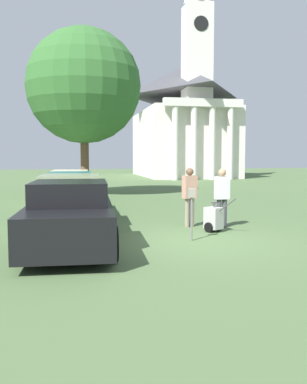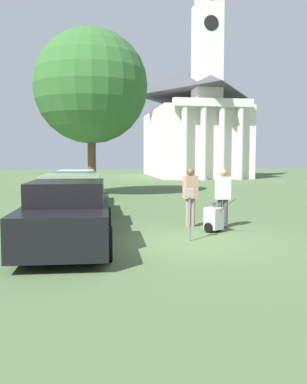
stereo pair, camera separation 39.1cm
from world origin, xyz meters
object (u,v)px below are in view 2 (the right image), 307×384
(parked_car_cream, at_px, (77,187))
(church, at_px, (194,117))
(parking_meter, at_px, (190,204))
(parked_car_teal, at_px, (75,193))
(parked_car_black, at_px, (68,216))
(person_supervisor, at_px, (223,194))
(equipment_cart, at_px, (214,218))
(parked_car_sage, at_px, (72,201))
(person_worker, at_px, (190,193))

(parked_car_cream, relative_size, church, 0.24)
(parking_meter, bearing_deg, parked_car_teal, 115.41)
(parked_car_black, bearing_deg, person_supervisor, 26.39)
(equipment_cart, xyz_separation_m, church, (7.62, 32.11, 5.70))
(person_supervisor, distance_m, church, 32.67)
(equipment_cart, relative_size, church, 0.05)
(parked_car_cream, height_order, church, church)
(parked_car_black, distance_m, parked_car_sage, 3.20)
(parked_car_cream, bearing_deg, church, 66.72)
(parked_car_sage, bearing_deg, church, 71.92)
(equipment_cart, distance_m, church, 33.49)
(parked_car_sage, bearing_deg, parked_car_black, -87.18)
(parked_car_cream, bearing_deg, person_worker, -62.70)
(parked_car_teal, distance_m, person_supervisor, 6.24)
(parked_car_sage, xyz_separation_m, parking_meter, (2.95, -3.04, 0.19))
(parked_car_sage, xyz_separation_m, person_worker, (3.48, -0.99, 0.28))
(person_supervisor, bearing_deg, person_worker, -21.21)
(person_supervisor, bearing_deg, church, -105.58)
(parking_meter, distance_m, church, 34.71)
(parked_car_black, relative_size, parking_meter, 3.95)
(parked_car_cream, distance_m, parking_meter, 10.14)
(parked_car_black, bearing_deg, equipment_cart, 20.83)
(parked_car_black, bearing_deg, church, 73.77)
(church, bearing_deg, parked_car_sage, -110.90)
(parked_car_sage, height_order, equipment_cart, parked_car_sage)
(parked_car_sage, xyz_separation_m, church, (11.53, 30.19, 5.36))
(parked_car_sage, relative_size, parked_car_teal, 0.98)
(parked_car_black, height_order, church, church)
(parked_car_sage, distance_m, person_worker, 3.63)
(parked_car_teal, distance_m, parked_car_cream, 3.49)
(parked_car_sage, bearing_deg, equipment_cart, -23.39)
(parked_car_black, distance_m, parking_meter, 2.96)
(parked_car_cream, relative_size, parking_meter, 3.97)
(parked_car_sage, xyz_separation_m, parked_car_teal, (-0.00, 3.16, -0.02))
(parked_car_black, bearing_deg, person_worker, 35.26)
(parked_car_sage, distance_m, parked_car_teal, 3.16)
(parked_car_black, bearing_deg, parked_car_teal, 92.82)
(parked_car_black, xyz_separation_m, person_worker, (3.48, 2.21, 0.29))
(person_worker, bearing_deg, parking_meter, 58.18)
(parked_car_teal, relative_size, person_worker, 2.92)
(person_worker, height_order, person_supervisor, person_worker)
(parked_car_teal, xyz_separation_m, equipment_cart, (3.91, -5.08, -0.32))
(parked_car_teal, bearing_deg, person_supervisor, -42.61)
(church, bearing_deg, parking_meter, -104.48)
(parking_meter, bearing_deg, parked_car_sage, 134.06)
(parked_car_black, distance_m, church, 35.72)
(parked_car_teal, xyz_separation_m, parked_car_cream, (-0.00, 3.49, -0.03))
(equipment_cart, bearing_deg, parked_car_black, 167.51)
(parked_car_teal, height_order, parked_car_cream, parked_car_teal)
(person_worker, relative_size, person_supervisor, 1.01)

